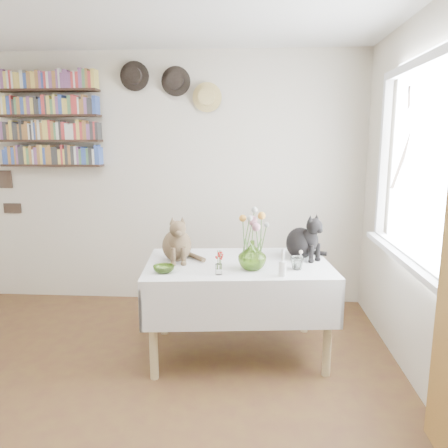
# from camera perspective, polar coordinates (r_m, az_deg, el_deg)

# --- Properties ---
(room) EXTENTS (4.08, 4.58, 2.58)m
(room) POSITION_cam_1_polar(r_m,az_deg,el_deg) (2.32, -19.01, 0.48)
(room) COLOR brown
(room) RESTS_ON ground
(window) EXTENTS (0.12, 1.52, 1.32)m
(window) POSITION_cam_1_polar(r_m,az_deg,el_deg) (3.11, 23.98, 5.35)
(window) COLOR white
(window) RESTS_ON room
(dining_table) EXTENTS (1.46, 1.02, 0.74)m
(dining_table) POSITION_cam_1_polar(r_m,az_deg,el_deg) (3.37, 1.83, -7.99)
(dining_table) COLOR white
(dining_table) RESTS_ON room
(tabby_cat) EXTENTS (0.31, 0.36, 0.37)m
(tabby_cat) POSITION_cam_1_polar(r_m,az_deg,el_deg) (3.35, -6.20, -1.69)
(tabby_cat) COLOR brown
(tabby_cat) RESTS_ON dining_table
(black_cat) EXTENTS (0.39, 0.39, 0.37)m
(black_cat) POSITION_cam_1_polar(r_m,az_deg,el_deg) (3.46, 9.96, -1.40)
(black_cat) COLOR black
(black_cat) RESTS_ON dining_table
(flower_vase) EXTENTS (0.25, 0.25, 0.21)m
(flower_vase) POSITION_cam_1_polar(r_m,az_deg,el_deg) (3.12, 3.70, -4.08)
(flower_vase) COLOR #82AD3F
(flower_vase) RESTS_ON dining_table
(green_bowl) EXTENTS (0.18, 0.18, 0.05)m
(green_bowl) POSITION_cam_1_polar(r_m,az_deg,el_deg) (3.10, -7.87, -5.84)
(green_bowl) COLOR #82AD3F
(green_bowl) RESTS_ON dining_table
(drinking_glass) EXTENTS (0.10, 0.10, 0.09)m
(drinking_glass) POSITION_cam_1_polar(r_m,az_deg,el_deg) (3.17, 9.53, -5.06)
(drinking_glass) COLOR white
(drinking_glass) RESTS_ON dining_table
(candlestick) EXTENTS (0.05, 0.05, 0.19)m
(candlestick) POSITION_cam_1_polar(r_m,az_deg,el_deg) (3.00, 7.64, -5.61)
(candlestick) COLOR white
(candlestick) RESTS_ON dining_table
(berry_jar) EXTENTS (0.05, 0.05, 0.19)m
(berry_jar) POSITION_cam_1_polar(r_m,az_deg,el_deg) (3.00, -0.70, -5.09)
(berry_jar) COLOR white
(berry_jar) RESTS_ON dining_table
(porcelain_figurine) EXTENTS (0.05, 0.05, 0.10)m
(porcelain_figurine) POSITION_cam_1_polar(r_m,az_deg,el_deg) (3.36, 10.00, -4.27)
(porcelain_figurine) COLOR white
(porcelain_figurine) RESTS_ON dining_table
(flower_bouquet) EXTENTS (0.17, 0.13, 0.39)m
(flower_bouquet) POSITION_cam_1_polar(r_m,az_deg,el_deg) (3.08, 3.77, 0.19)
(flower_bouquet) COLOR #4C7233
(flower_bouquet) RESTS_ON flower_vase
(bookshelf_unit) EXTENTS (1.00, 0.16, 0.91)m
(bookshelf_unit) POSITION_cam_1_polar(r_m,az_deg,el_deg) (4.72, -21.83, 12.53)
(bookshelf_unit) COLOR black
(bookshelf_unit) RESTS_ON room
(wall_hats) EXTENTS (0.98, 0.09, 0.48)m
(wall_hats) POSITION_cam_1_polar(r_m,az_deg,el_deg) (4.40, -6.80, 17.63)
(wall_hats) COLOR black
(wall_hats) RESTS_ON room
(wall_art_plaques) EXTENTS (0.21, 0.02, 0.44)m
(wall_art_plaques) POSITION_cam_1_polar(r_m,az_deg,el_deg) (5.05, -26.36, 3.84)
(wall_art_plaques) COLOR #38281E
(wall_art_plaques) RESTS_ON room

